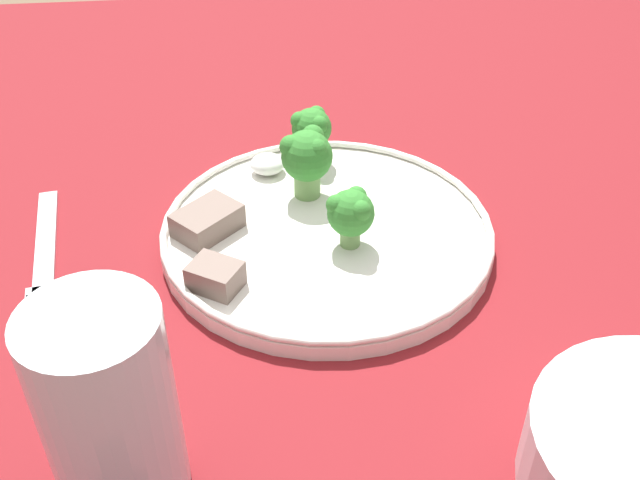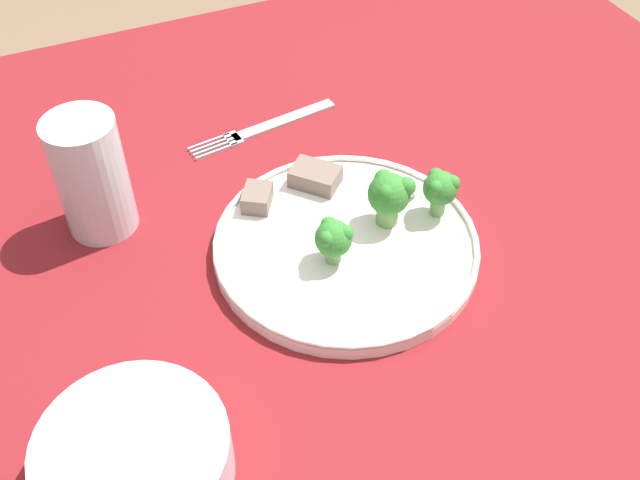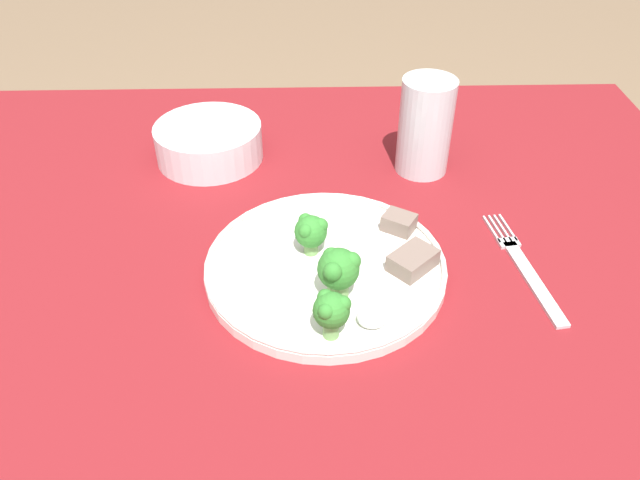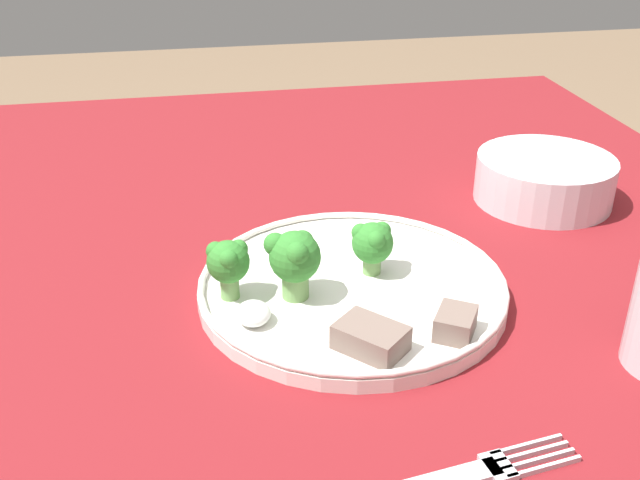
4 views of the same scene
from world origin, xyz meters
The scene contains 11 objects.
table centered at (0.00, 0.00, 0.64)m, with size 1.12×1.04×0.74m.
dinner_plate centered at (0.05, 0.05, 0.75)m, with size 0.26×0.26×0.02m.
fork centered at (0.27, 0.05, 0.74)m, with size 0.05×0.19×0.00m.
cream_bowl centered at (-0.10, 0.30, 0.76)m, with size 0.15×0.15×0.05m.
drinking_glass centered at (0.19, 0.26, 0.80)m, with size 0.07×0.07×0.13m.
broccoli_floret_near_rim_left centered at (0.06, -0.05, 0.79)m, with size 0.04×0.04×0.05m.
broccoli_floret_center_left centered at (0.06, 0.00, 0.79)m, with size 0.04×0.04×0.06m.
broccoli_floret_back_left centered at (0.04, 0.07, 0.78)m, with size 0.04×0.04×0.05m.
meat_slice_front_slice centered at (0.15, 0.04, 0.76)m, with size 0.06×0.06×0.02m.
meat_slice_middle_slice centered at (0.14, 0.11, 0.76)m, with size 0.04×0.04×0.02m.
sauce_dollop centered at (0.10, -0.04, 0.76)m, with size 0.03×0.03×0.02m.
Camera 3 is at (0.03, -0.46, 1.19)m, focal length 35.00 mm.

